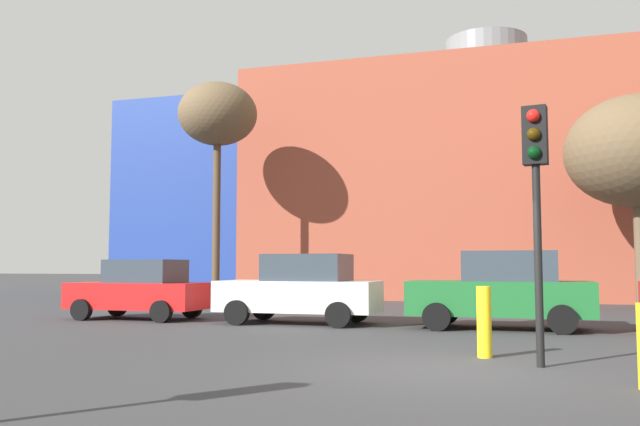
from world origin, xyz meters
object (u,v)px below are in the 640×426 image
object	(u,v)px
parked_car_2	(502,290)
traffic_light_island	(536,174)
parked_car_1	(301,289)
bare_tree_0	(638,152)
bare_tree_1	(218,116)
parked_car_0	(140,290)
bollard_yellow_1	(484,322)

from	to	relation	value
parked_car_2	traffic_light_island	bearing A→B (deg)	97.08
parked_car_1	bare_tree_0	world-z (taller)	bare_tree_0
parked_car_1	bare_tree_1	world-z (taller)	bare_tree_1
parked_car_0	traffic_light_island	size ratio (longest dim) A/B	0.99
bare_tree_0	parked_car_1	bearing A→B (deg)	-137.85
parked_car_0	parked_car_2	size ratio (longest dim) A/B	0.91
bare_tree_1	bollard_yellow_1	world-z (taller)	bare_tree_1
parked_car_1	bare_tree_0	bearing A→B (deg)	-137.85
parked_car_2	bollard_yellow_1	bearing A→B (deg)	88.94
parked_car_0	parked_car_1	xyz separation A→B (m)	(4.81, -0.00, 0.06)
bollard_yellow_1	parked_car_0	bearing A→B (deg)	151.70
parked_car_0	parked_car_1	distance (m)	4.81
bare_tree_0	bare_tree_1	world-z (taller)	bare_tree_1
bare_tree_0	traffic_light_island	bearing A→B (deg)	-103.68
parked_car_0	bare_tree_0	distance (m)	17.23
traffic_light_island	parked_car_2	bearing A→B (deg)	-164.32
parked_car_0	bollard_yellow_1	xyz separation A→B (m)	(9.81, -5.28, -0.25)
parked_car_0	bare_tree_1	size ratio (longest dim) A/B	0.42
parked_car_0	traffic_light_island	world-z (taller)	traffic_light_island
parked_car_0	bare_tree_0	bearing A→B (deg)	-149.07
parked_car_1	parked_car_2	distance (m)	5.10
bollard_yellow_1	traffic_light_island	bearing A→B (deg)	-44.38
parked_car_0	parked_car_1	world-z (taller)	parked_car_1
parked_car_0	parked_car_2	distance (m)	9.91
parked_car_0	bare_tree_0	xyz separation A→B (m)	(14.24, 8.53, 4.62)
bare_tree_0	bollard_yellow_1	xyz separation A→B (m)	(-4.42, -13.82, -4.87)
parked_car_2	bare_tree_1	bearing A→B (deg)	-35.71
bare_tree_1	parked_car_0	bearing A→B (deg)	-78.19
traffic_light_island	parked_car_0	bearing A→B (deg)	-111.25
parked_car_1	bare_tree_1	bearing A→B (deg)	-51.94
bollard_yellow_1	parked_car_1	bearing A→B (deg)	133.43
bare_tree_0	bollard_yellow_1	world-z (taller)	bare_tree_0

